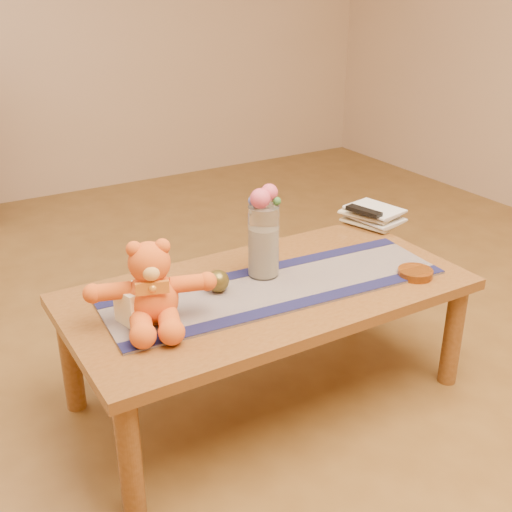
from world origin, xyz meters
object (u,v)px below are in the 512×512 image
glass_vase (264,241)px  book_bottom (361,227)px  bronze_ball (218,281)px  teddy_bear (151,283)px  amber_dish (415,273)px  tv_remote (364,211)px  pillar_candle (135,304)px

glass_vase → book_bottom: bearing=16.5°
glass_vase → bronze_ball: (-0.20, -0.03, -0.09)m
teddy_bear → bronze_ball: 0.29m
teddy_bear → book_bottom: teddy_bear is taller
glass_vase → book_bottom: (0.59, 0.18, -0.13)m
teddy_bear → amber_dish: teddy_bear is taller
tv_remote → amber_dish: bearing=-120.2°
amber_dish → tv_remote: bearing=74.0°
book_bottom → amber_dish: size_ratio=1.78×
bronze_ball → book_bottom: 0.82m
book_bottom → tv_remote: size_ratio=1.39×
book_bottom → glass_vase: bearing=179.4°
glass_vase → amber_dish: bearing=-31.1°
teddy_bear → glass_vase: (0.47, 0.10, 0.00)m
amber_dish → bronze_ball: bearing=159.5°
bronze_ball → book_bottom: size_ratio=0.35×
teddy_bear → glass_vase: bearing=29.2°
pillar_candle → tv_remote: size_ratio=0.70×
bronze_ball → tv_remote: tv_remote is taller
glass_vase → tv_remote: bearing=15.6°
teddy_bear → pillar_candle: 0.09m
teddy_bear → tv_remote: 1.10m
tv_remote → glass_vase: bearing=-178.6°
bronze_ball → tv_remote: 0.82m
teddy_bear → book_bottom: (1.06, 0.27, -0.13)m
pillar_candle → glass_vase: (0.51, 0.07, 0.07)m
glass_vase → pillar_candle: bearing=-171.9°
tv_remote → book_bottom: bearing=90.0°
glass_vase → tv_remote: 0.62m
pillar_candle → tv_remote: bearing=12.2°
glass_vase → amber_dish: (0.47, -0.28, -0.12)m
pillar_candle → amber_dish: (0.98, -0.21, -0.05)m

